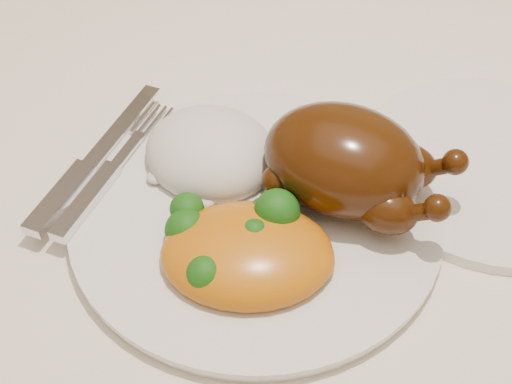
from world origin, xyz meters
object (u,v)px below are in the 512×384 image
at_px(side_plate, 492,165).
at_px(roast_chicken, 348,162).
at_px(dinner_plate, 256,214).
at_px(dining_table, 309,212).

relative_size(side_plate, roast_chicken, 1.49).
distance_m(dinner_plate, side_plate, 0.22).
bearing_deg(roast_chicken, dinner_plate, -143.96).
distance_m(dining_table, roast_chicken, 0.18).
distance_m(dining_table, dinner_plate, 0.16).
height_order(dinner_plate, roast_chicken, roast_chicken).
xyz_separation_m(dining_table, roast_chicken, (0.05, -0.07, 0.16)).
bearing_deg(roast_chicken, dining_table, 126.59).
xyz_separation_m(dining_table, dinner_plate, (-0.01, -0.11, 0.11)).
bearing_deg(dining_table, roast_chicken, -55.71).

